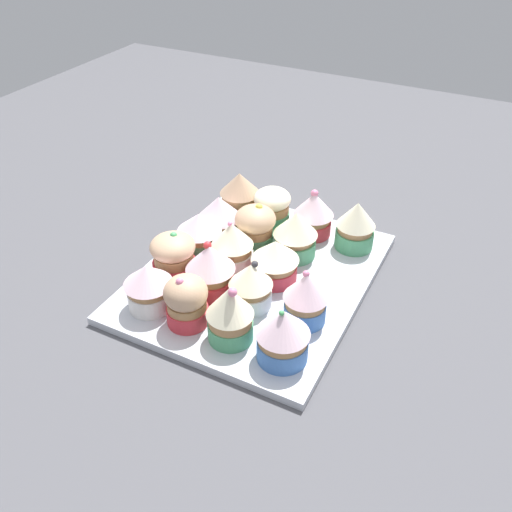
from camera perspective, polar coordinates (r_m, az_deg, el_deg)
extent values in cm
cube|color=#4C4C51|center=(79.76, 0.00, -3.30)|extent=(180.00, 180.00, 3.00)
cube|color=silver|center=(78.43, 0.00, -2.12)|extent=(36.51, 30.25, 1.20)
cylinder|color=#477AC6|center=(65.23, 2.75, -9.64)|extent=(6.08, 6.08, 2.70)
cylinder|color=#AD7F51|center=(63.85, 2.80, -8.43)|extent=(5.82, 5.82, 1.17)
cone|color=silver|center=(62.24, 2.86, -6.92)|extent=(6.39, 6.39, 3.47)
sphere|color=#4CB266|center=(60.95, 2.67, -5.95)|extent=(0.64, 0.64, 0.64)
cylinder|color=#477AC6|center=(70.12, 5.08, -5.82)|extent=(5.37, 5.37, 2.58)
cylinder|color=#AD7F51|center=(68.87, 5.16, -4.67)|extent=(5.10, 5.10, 1.18)
cone|color=silver|center=(67.33, 5.27, -3.13)|extent=(5.74, 5.74, 3.60)
sphere|color=pink|center=(66.50, 5.24, -1.86)|extent=(0.88, 0.88, 0.88)
cylinder|color=#4C9E6B|center=(83.87, 10.15, 1.79)|extent=(5.76, 5.76, 2.76)
cylinder|color=#AD7F51|center=(82.81, 10.29, 2.88)|extent=(5.17, 5.17, 1.07)
cone|color=#F4EDC6|center=(81.52, 10.47, 4.29)|extent=(5.83, 5.83, 3.78)
cylinder|color=#4C9E6B|center=(67.60, -2.66, -7.71)|extent=(5.59, 5.59, 2.50)
cylinder|color=#AD7F51|center=(66.25, -2.71, -6.49)|extent=(5.34, 5.34, 1.41)
cone|color=#F4EDC6|center=(64.46, -2.77, -4.75)|extent=(5.82, 5.82, 3.94)
sphere|color=pink|center=(62.93, -2.46, -3.78)|extent=(1.11, 1.11, 1.11)
cylinder|color=white|center=(72.19, -0.54, -4.30)|extent=(5.52, 5.52, 2.35)
cylinder|color=#AD7F51|center=(71.10, -0.55, -3.27)|extent=(5.10, 5.10, 1.02)
cone|color=#F4EDC6|center=(69.79, -0.56, -1.96)|extent=(5.81, 5.81, 3.14)
sphere|color=#333338|center=(69.17, -0.13, -0.85)|extent=(0.89, 0.89, 0.89)
cylinder|color=#D1333D|center=(76.64, 2.08, -1.57)|extent=(6.18, 6.18, 2.23)
cylinder|color=#AD7F51|center=(75.61, 2.10, -0.56)|extent=(5.79, 5.79, 1.17)
cone|color=#F4EDC6|center=(74.36, 2.14, 0.74)|extent=(6.69, 6.69, 3.03)
cylinder|color=#4C9E6B|center=(81.05, 4.04, 0.90)|extent=(6.14, 6.14, 2.58)
cylinder|color=#AD7F51|center=(80.01, 4.10, 1.96)|extent=(5.48, 5.48, 1.05)
cone|color=#F4EDC6|center=(78.73, 4.17, 3.34)|extent=(6.49, 6.49, 3.58)
cylinder|color=#D1333D|center=(85.99, 5.89, 3.00)|extent=(5.67, 5.67, 2.34)
cylinder|color=#AD7F51|center=(85.05, 5.96, 3.98)|extent=(5.23, 5.23, 1.14)
cone|color=silver|center=(83.77, 6.07, 5.39)|extent=(6.25, 6.25, 3.76)
sphere|color=pink|center=(83.14, 6.11, 6.50)|extent=(1.16, 1.16, 1.16)
cylinder|color=#D1333D|center=(70.24, -7.11, -6.06)|extent=(5.36, 5.36, 2.31)
cylinder|color=#AD7F51|center=(69.09, -7.21, -5.00)|extent=(4.98, 4.98, 1.16)
ellipsoid|color=tan|center=(67.86, -7.33, -3.80)|extent=(5.55, 5.55, 4.36)
sphere|color=pink|center=(66.36, -7.92, -2.67)|extent=(1.01, 1.01, 1.01)
cylinder|color=#D1333D|center=(74.45, -4.66, -2.95)|extent=(6.10, 6.10, 2.37)
cylinder|color=#AD7F51|center=(73.25, -4.74, -1.78)|extent=(5.40, 5.40, 1.50)
cone|color=silver|center=(71.68, -4.84, -0.15)|extent=(6.67, 6.67, 3.68)
sphere|color=red|center=(71.02, -5.07, 1.11)|extent=(1.09, 1.09, 1.09)
cylinder|color=white|center=(78.74, -2.43, -0.28)|extent=(5.94, 5.94, 2.51)
cylinder|color=#AD7F51|center=(77.63, -2.46, 0.83)|extent=(5.43, 5.43, 1.24)
cone|color=#F4EDC6|center=(76.28, -2.51, 2.27)|extent=(6.02, 6.02, 3.48)
sphere|color=pink|center=(75.27, -2.84, 3.24)|extent=(0.67, 0.67, 0.67)
cylinder|color=#4C9E6B|center=(82.51, -0.07, 1.69)|extent=(5.49, 5.49, 2.50)
cylinder|color=#AD7F51|center=(81.44, -0.07, 2.78)|extent=(5.19, 5.19, 1.29)
ellipsoid|color=tan|center=(80.45, -0.07, 3.86)|extent=(6.10, 6.10, 3.92)
sphere|color=#EAD64C|center=(79.80, 0.31, 5.08)|extent=(1.12, 1.12, 1.12)
cylinder|color=#4C9E6B|center=(87.19, 1.67, 3.86)|extent=(5.47, 5.47, 2.72)
cylinder|color=#AD7F51|center=(86.11, 1.69, 5.01)|extent=(5.24, 5.24, 1.36)
ellipsoid|color=#F4EDC6|center=(85.26, 1.71, 5.96)|extent=(5.81, 5.81, 3.29)
cylinder|color=white|center=(73.06, -10.93, -4.33)|extent=(5.79, 5.79, 2.73)
cylinder|color=#AD7F51|center=(71.85, -11.10, -3.17)|extent=(5.50, 5.50, 1.10)
cone|color=silver|center=(70.64, -11.29, -1.94)|extent=(6.39, 6.39, 2.82)
cylinder|color=#D1333D|center=(77.40, -8.42, -1.36)|extent=(6.07, 6.07, 2.70)
cylinder|color=#AD7F51|center=(76.15, -8.55, -0.11)|extent=(5.48, 5.48, 1.48)
ellipsoid|color=tan|center=(75.13, -8.67, 0.96)|extent=(6.23, 6.23, 3.35)
sphere|color=#4CB266|center=(74.63, -8.56, 2.12)|extent=(1.03, 1.03, 1.03)
cylinder|color=#4C9E6B|center=(81.67, -5.81, 1.14)|extent=(5.92, 5.92, 2.69)
cylinder|color=#AD7F51|center=(80.55, -5.89, 2.29)|extent=(5.52, 5.52, 1.24)
cone|color=silver|center=(79.44, -5.98, 3.50)|extent=(6.58, 6.58, 2.81)
cylinder|color=#4C9E6B|center=(84.92, -3.76, 2.68)|extent=(6.16, 6.16, 2.40)
cylinder|color=#AD7F51|center=(83.94, -3.81, 3.69)|extent=(5.67, 5.67, 1.17)
cone|color=silver|center=(82.69, -3.87, 5.07)|extent=(6.68, 6.68, 3.57)
cylinder|color=#D1333D|center=(89.83, -1.66, 4.95)|extent=(6.16, 6.16, 2.77)
cylinder|color=#AD7F51|center=(88.72, -1.69, 6.14)|extent=(5.76, 5.76, 1.55)
cone|color=tan|center=(87.47, -1.72, 7.56)|extent=(6.39, 6.39, 3.49)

